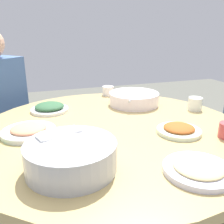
# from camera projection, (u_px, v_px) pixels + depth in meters

# --- Properties ---
(round_dining_table) EXTENTS (1.27, 1.27, 0.75)m
(round_dining_table) POSITION_uv_depth(u_px,v_px,m) (112.00, 143.00, 1.18)
(round_dining_table) COLOR #99999E
(round_dining_table) RESTS_ON ground
(rice_bowl) EXTENTS (0.30, 0.30, 0.10)m
(rice_bowl) POSITION_uv_depth(u_px,v_px,m) (71.00, 155.00, 0.79)
(rice_bowl) COLOR #B2B5BA
(rice_bowl) RESTS_ON round_dining_table
(soup_bowl) EXTENTS (0.30, 0.30, 0.07)m
(soup_bowl) POSITION_uv_depth(u_px,v_px,m) (134.00, 99.00, 1.48)
(soup_bowl) COLOR white
(soup_bowl) RESTS_ON round_dining_table
(dish_noodles) EXTENTS (0.22, 0.22, 0.04)m
(dish_noodles) POSITION_uv_depth(u_px,v_px,m) (198.00, 169.00, 0.78)
(dish_noodles) COLOR silver
(dish_noodles) RESTS_ON round_dining_table
(dish_greens) EXTENTS (0.21, 0.21, 0.05)m
(dish_greens) POSITION_uv_depth(u_px,v_px,m) (50.00, 108.00, 1.37)
(dish_greens) COLOR white
(dish_greens) RESTS_ON round_dining_table
(dish_stirfry) EXTENTS (0.19, 0.19, 0.04)m
(dish_stirfry) POSITION_uv_depth(u_px,v_px,m) (179.00, 130.00, 1.08)
(dish_stirfry) COLOR silver
(dish_stirfry) RESTS_ON round_dining_table
(dish_shrimp) EXTENTS (0.23, 0.23, 0.04)m
(dish_shrimp) POSITION_uv_depth(u_px,v_px,m) (29.00, 130.00, 1.07)
(dish_shrimp) COLOR silver
(dish_shrimp) RESTS_ON round_dining_table
(tea_cup_near) EXTENTS (0.08, 0.08, 0.07)m
(tea_cup_near) POSITION_uv_depth(u_px,v_px,m) (195.00, 104.00, 1.38)
(tea_cup_near) COLOR white
(tea_cup_near) RESTS_ON round_dining_table
(tea_cup_far) EXTENTS (0.08, 0.08, 0.06)m
(tea_cup_far) POSITION_uv_depth(u_px,v_px,m) (108.00, 91.00, 1.70)
(tea_cup_far) COLOR white
(tea_cup_far) RESTS_ON round_dining_table
(stool_for_diner_right) EXTENTS (0.34, 0.34, 0.44)m
(stool_for_diner_right) POSITION_uv_depth(u_px,v_px,m) (8.00, 173.00, 1.74)
(stool_for_diner_right) COLOR brown
(stool_for_diner_right) RESTS_ON ground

